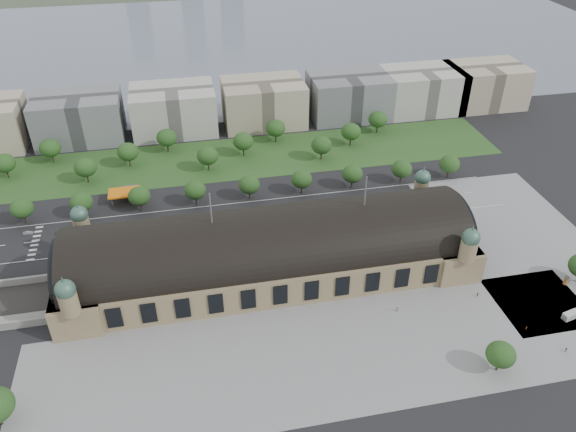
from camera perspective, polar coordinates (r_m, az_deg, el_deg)
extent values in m
plane|color=black|center=(212.45, -1.81, -5.73)|extent=(900.00, 900.00, 0.00)
cube|color=#907E59|center=(208.67, -1.84, -4.47)|extent=(150.00, 40.00, 12.00)
cube|color=#907E59|center=(211.00, -20.18, -6.47)|extent=(16.00, 43.00, 12.00)
cube|color=#907E59|center=(227.02, 15.06, -2.20)|extent=(16.00, 43.00, 12.00)
cylinder|color=black|center=(204.99, -1.87, -3.15)|extent=(144.00, 37.60, 37.60)
cylinder|color=black|center=(207.45, -22.23, -4.93)|extent=(1.20, 32.00, 32.00)
cylinder|color=black|center=(225.12, 16.74, -0.36)|extent=(1.20, 32.00, 32.00)
cylinder|color=#907E59|center=(221.90, -20.18, -1.03)|extent=(6.00, 6.00, 8.00)
sphere|color=#416856|center=(218.98, -20.46, 0.15)|extent=(6.40, 6.40, 6.40)
cone|color=#416856|center=(216.91, -20.66, 1.03)|extent=(1.00, 1.00, 2.50)
cylinder|color=#907E59|center=(237.18, 13.36, 2.68)|extent=(6.00, 6.00, 8.00)
sphere|color=#416856|center=(234.45, 13.53, 3.82)|extent=(6.40, 6.40, 6.40)
cone|color=#416856|center=(232.53, 13.66, 4.67)|extent=(1.00, 1.00, 2.50)
cylinder|color=#907E59|center=(188.93, -21.36, -8.22)|extent=(6.00, 6.00, 8.00)
sphere|color=#416856|center=(185.49, -21.71, -6.95)|extent=(6.40, 6.40, 6.40)
cone|color=#416856|center=(183.05, -21.97, -6.00)|extent=(1.00, 1.00, 2.50)
cylinder|color=#907E59|center=(206.67, 17.83, -3.32)|extent=(6.00, 6.00, 8.00)
sphere|color=#416856|center=(203.53, 18.09, -2.08)|extent=(6.40, 6.40, 6.40)
cone|color=#416856|center=(201.31, 18.29, -1.16)|extent=(1.00, 1.00, 2.50)
cylinder|color=#59595B|center=(192.15, -7.86, 0.79)|extent=(0.50, 0.50, 12.00)
cylinder|color=#59595B|center=(201.56, 7.88, 2.50)|extent=(0.50, 0.50, 12.00)
cube|color=gray|center=(183.05, 3.85, -13.98)|extent=(190.00, 48.00, 0.12)
cube|color=gray|center=(247.26, 22.42, -2.24)|extent=(56.00, 100.00, 0.12)
cube|color=black|center=(241.22, -8.08, -0.62)|extent=(260.00, 26.00, 0.10)
cube|color=#2B5321|center=(288.47, -8.01, 5.59)|extent=(300.00, 45.00, 0.10)
cube|color=orange|center=(260.51, -16.29, 2.31)|extent=(14.00, 9.00, 0.70)
cube|color=#59595B|center=(267.00, -15.71, 2.46)|extent=(7.00, 5.00, 3.20)
cylinder|color=#59595B|center=(265.16, -17.35, 2.07)|extent=(0.50, 0.50, 4.40)
cylinder|color=#59595B|center=(263.96, -15.00, 2.34)|extent=(0.50, 0.50, 4.40)
cylinder|color=#59595B|center=(259.72, -17.42, 1.34)|extent=(0.50, 0.50, 4.40)
cylinder|color=#59595B|center=(258.50, -15.02, 1.62)|extent=(0.50, 0.50, 4.40)
cube|color=slate|center=(479.62, -8.34, 17.25)|extent=(700.00, 320.00, 0.08)
cube|color=gray|center=(323.74, -20.47, 9.36)|extent=(45.00, 32.00, 24.00)
cube|color=#BAB7B1|center=(319.26, -11.53, 10.52)|extent=(45.00, 32.00, 24.00)
cube|color=#BEAE95|center=(322.56, -2.49, 11.43)|extent=(45.00, 32.00, 24.00)
cube|color=gray|center=(333.41, 6.20, 12.03)|extent=(45.00, 32.00, 24.00)
cube|color=#BAB7B1|center=(349.06, 13.45, 12.33)|extent=(45.00, 32.00, 24.00)
cube|color=#BEAE95|center=(367.07, 19.30, 12.44)|extent=(45.00, 32.00, 24.00)
cylinder|color=#2D2116|center=(262.00, -25.15, -0.25)|extent=(0.70, 0.70, 4.32)
ellipsoid|color=#244C1B|center=(259.34, -25.43, 0.71)|extent=(9.60, 9.60, 8.16)
cylinder|color=#2D2116|center=(256.65, -20.02, 0.35)|extent=(0.70, 0.70, 4.32)
ellipsoid|color=#244C1B|center=(253.94, -20.24, 1.34)|extent=(9.60, 9.60, 8.16)
cylinder|color=#2D2116|center=(253.46, -14.71, 0.96)|extent=(0.70, 0.70, 4.32)
ellipsoid|color=#244C1B|center=(250.72, -14.88, 1.97)|extent=(9.60, 9.60, 8.16)
cylinder|color=#2D2116|center=(252.53, -9.31, 1.57)|extent=(0.70, 0.70, 4.32)
ellipsoid|color=#244C1B|center=(249.78, -9.42, 2.60)|extent=(9.60, 9.60, 8.16)
cylinder|color=#2D2116|center=(253.88, -3.91, 2.17)|extent=(0.70, 0.70, 4.32)
ellipsoid|color=#244C1B|center=(251.14, -3.96, 3.20)|extent=(9.60, 9.60, 8.16)
cylinder|color=#2D2116|center=(257.46, 1.38, 2.74)|extent=(0.70, 0.70, 4.32)
ellipsoid|color=#244C1B|center=(254.76, 1.40, 3.76)|extent=(9.60, 9.60, 8.16)
cylinder|color=#2D2116|center=(263.19, 6.49, 3.27)|extent=(0.70, 0.70, 4.32)
ellipsoid|color=#244C1B|center=(260.55, 6.57, 4.27)|extent=(9.60, 9.60, 8.16)
cylinder|color=#2D2116|center=(270.94, 11.35, 3.75)|extent=(0.70, 0.70, 4.32)
ellipsoid|color=#244C1B|center=(268.37, 11.48, 4.72)|extent=(9.60, 9.60, 8.16)
cylinder|color=#2D2116|center=(280.53, 15.92, 4.17)|extent=(0.70, 0.70, 4.32)
ellipsoid|color=#244C1B|center=(278.05, 16.09, 5.11)|extent=(9.60, 9.60, 8.16)
cylinder|color=#2D2116|center=(301.12, -26.59, 3.88)|extent=(0.70, 0.70, 4.68)
ellipsoid|color=#244C1B|center=(298.63, -26.87, 4.82)|extent=(10.40, 10.40, 8.84)
cylinder|color=#2D2116|center=(306.77, -22.78, 5.44)|extent=(0.70, 0.70, 4.68)
ellipsoid|color=#244C1B|center=(304.32, -23.02, 6.38)|extent=(10.40, 10.40, 8.84)
cylinder|color=#2D2116|center=(282.25, -19.68, 3.66)|extent=(0.70, 0.70, 4.68)
ellipsoid|color=#244C1B|center=(279.59, -19.90, 4.67)|extent=(10.40, 10.40, 8.84)
cylinder|color=#2D2116|center=(290.26, -15.79, 5.29)|extent=(0.70, 0.70, 4.68)
ellipsoid|color=#244C1B|center=(287.68, -15.96, 6.28)|extent=(10.40, 10.40, 8.84)
cylinder|color=#2D2116|center=(299.75, -12.11, 6.79)|extent=(0.70, 0.70, 4.68)
ellipsoid|color=#244C1B|center=(297.25, -12.24, 7.77)|extent=(10.40, 10.40, 8.84)
cylinder|color=#2D2116|center=(278.53, -8.08, 5.03)|extent=(0.70, 0.70, 4.68)
ellipsoid|color=#244C1B|center=(275.83, -8.17, 6.07)|extent=(10.40, 10.40, 8.84)
cylinder|color=#2D2116|center=(290.40, -4.53, 6.55)|extent=(0.70, 0.70, 4.68)
ellipsoid|color=#244C1B|center=(287.81, -4.58, 7.56)|extent=(10.40, 10.40, 8.84)
cylinder|color=#2D2116|center=(303.47, -1.26, 7.93)|extent=(0.70, 0.70, 4.68)
ellipsoid|color=#244C1B|center=(301.00, -1.27, 8.91)|extent=(10.40, 10.40, 8.84)
cylinder|color=#2D2116|center=(286.33, 3.39, 6.18)|extent=(0.70, 0.70, 4.68)
ellipsoid|color=#244C1B|center=(283.71, 3.43, 7.20)|extent=(10.40, 10.40, 8.84)
cylinder|color=#2D2116|center=(301.51, 6.35, 7.54)|extent=(0.70, 0.70, 4.68)
ellipsoid|color=#244C1B|center=(299.02, 6.42, 8.52)|extent=(10.40, 10.40, 8.84)
cylinder|color=#2D2116|center=(317.55, 9.03, 8.74)|extent=(0.70, 0.70, 4.68)
ellipsoid|color=#244C1B|center=(315.19, 9.12, 9.68)|extent=(10.40, 10.40, 8.84)
cylinder|color=#2D2116|center=(183.46, -27.24, -17.85)|extent=(0.70, 0.70, 4.68)
cylinder|color=#2D2116|center=(188.67, 20.51, -14.03)|extent=(0.70, 0.70, 3.96)
ellipsoid|color=#244C1B|center=(185.27, 20.81, -13.02)|extent=(9.00, 9.00, 7.65)
imported|color=gray|center=(255.01, -24.91, -1.57)|extent=(4.00, 1.51, 1.30)
imported|color=black|center=(233.52, -13.53, -2.42)|extent=(5.10, 2.36, 1.41)
imported|color=maroon|center=(241.19, -12.66, -1.00)|extent=(4.59, 2.03, 1.31)
imported|color=#171A40|center=(240.35, -2.24, -0.19)|extent=(4.59, 1.95, 1.55)
imported|color=#53545A|center=(254.09, 7.27, 1.63)|extent=(5.04, 2.23, 1.61)
imported|color=silver|center=(264.75, 16.83, 1.72)|extent=(4.88, 2.55, 1.31)
imported|color=black|center=(235.63, -22.48, -4.00)|extent=(4.28, 2.76, 1.33)
imported|color=maroon|center=(236.32, -22.46, -3.86)|extent=(5.48, 3.95, 1.39)
imported|color=#1B294C|center=(229.31, -17.60, -3.95)|extent=(5.20, 3.52, 1.40)
imported|color=#5B5E62|center=(230.50, -12.97, -2.84)|extent=(5.20, 3.75, 1.65)
imported|color=silver|center=(228.72, -16.49, -3.84)|extent=(4.02, 3.65, 1.33)
imported|color=gray|center=(229.43, -15.05, -3.39)|extent=(6.34, 4.81, 1.60)
imported|color=black|center=(227.00, -7.60, -2.87)|extent=(4.87, 3.82, 1.32)
imported|color=#B33E1C|center=(231.39, -6.94, -1.70)|extent=(11.97, 3.47, 3.29)
imported|color=silver|center=(233.33, -1.81, -1.14)|extent=(10.86, 3.17, 2.99)
imported|color=silver|center=(239.78, 4.28, -0.16)|extent=(10.71, 3.30, 2.94)
cube|color=silver|center=(215.98, 26.78, -8.99)|extent=(6.30, 3.67, 2.56)
cube|color=silver|center=(214.77, 26.37, -9.27)|extent=(2.04, 2.48, 1.77)
cylinder|color=#BC3C2F|center=(229.80, 26.39, -5.92)|extent=(1.50, 1.50, 3.21)
cylinder|color=#59595B|center=(228.81, 26.49, -5.59)|extent=(1.82, 1.82, 0.27)
imported|color=gray|center=(199.65, 11.04, -9.29)|extent=(0.98, 0.69, 1.81)
imported|color=gray|center=(205.44, 23.04, -10.44)|extent=(0.82, 0.74, 1.87)
imported|color=gray|center=(212.84, 18.71, -7.54)|extent=(0.61, 0.89, 1.67)
imported|color=gray|center=(203.41, 26.38, -12.10)|extent=(1.00, 1.05, 1.57)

